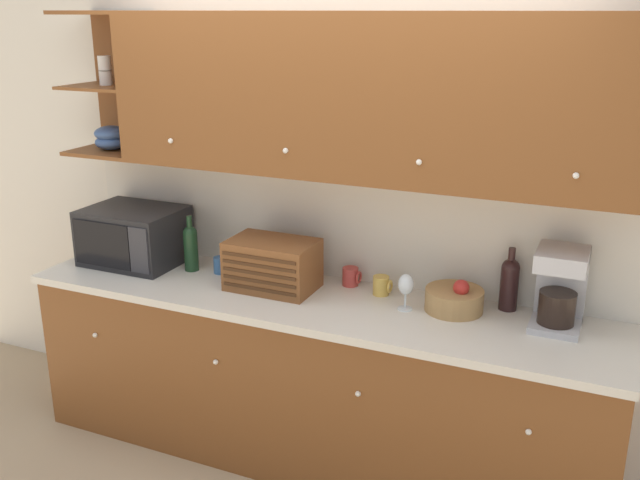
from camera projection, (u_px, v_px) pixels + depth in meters
The scene contains 15 objects.
ground_plane at pixel (336, 424), 4.08m from camera, with size 24.00×24.00×0.00m, color tan.
wall_back at pixel (340, 204), 3.70m from camera, with size 5.38×0.06×2.60m.
counter_unit at pixel (312, 378), 3.66m from camera, with size 3.00×0.66×0.91m.
backsplash_panel at pixel (337, 223), 3.70m from camera, with size 2.98×0.01×0.60m.
upper_cabinets at pixel (357, 97), 3.28m from camera, with size 2.98×0.38×0.75m.
microwave at pixel (134, 236), 3.97m from camera, with size 0.52×0.41×0.31m.
second_wine_bottle at pixel (191, 246), 3.85m from camera, with size 0.08×0.08×0.31m.
mug_patterned_third at pixel (221, 265), 3.83m from camera, with size 0.09×0.08×0.09m.
bread_box at pixel (272, 265), 3.60m from camera, with size 0.44×0.29×0.25m.
mug at pixel (351, 277), 3.66m from camera, with size 0.09×0.08×0.10m.
mug_blue_second at pixel (382, 286), 3.54m from camera, with size 0.09×0.08×0.10m.
wine_glass at pixel (406, 286), 3.34m from camera, with size 0.07×0.07×0.18m.
fruit_basket at pixel (454, 299), 3.35m from camera, with size 0.27×0.27×0.17m.
wine_bottle at pixel (510, 282), 3.34m from camera, with size 0.09×0.09×0.31m.
coffee_maker at pixel (560, 287), 3.15m from camera, with size 0.22×0.26×0.36m.
Camera 1 is at (1.36, -3.28, 2.26)m, focal length 40.00 mm.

